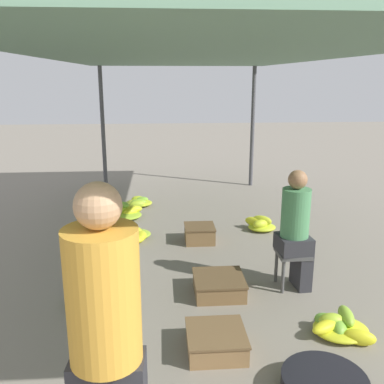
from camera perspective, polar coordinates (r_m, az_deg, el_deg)
name	(u,v)px	position (r m, az deg, el deg)	size (l,w,h in m)	color
canopy_post_back_left	(103,129)	(8.86, -11.79, 8.24)	(0.08, 0.08, 2.45)	#4C4C51
canopy_post_back_right	(253,128)	(9.00, 8.07, 8.50)	(0.08, 0.08, 2.45)	#4C4C51
canopy_tarp	(191,56)	(5.21, -0.08, 17.63)	(3.45, 7.49, 0.04)	#567A60
vendor_foreground	(106,342)	(2.38, -11.39, -19.00)	(0.41, 0.40, 1.77)	#2D2D33
stool	(293,258)	(4.81, 13.25, -8.62)	(0.34, 0.34, 0.41)	#4C4C4C
vendor_seated	(296,228)	(4.69, 13.74, -4.68)	(0.37, 0.37, 1.31)	#2D2D33
banana_pile_left_0	(96,298)	(4.59, -12.63, -13.63)	(0.60, 0.63, 0.18)	#BFD12A
banana_pile_left_1	(124,213)	(7.09, -9.00, -2.78)	(0.62, 0.51, 0.28)	yellow
banana_pile_left_2	(135,235)	(6.17, -7.65, -5.66)	(0.49, 0.53, 0.17)	yellow
banana_pile_left_3	(139,203)	(7.70, -7.13, -1.40)	(0.48, 0.52, 0.15)	#B1CB2D
banana_pile_right_0	(340,327)	(4.22, 19.08, -16.63)	(0.57, 0.51, 0.20)	#73B238
banana_pile_right_1	(261,224)	(6.55, 9.14, -4.20)	(0.47, 0.52, 0.23)	#C3D229
crate_near	(219,285)	(4.66, 3.60, -12.29)	(0.53, 0.53, 0.19)	brown
crate_mid	(200,234)	(6.01, 1.02, -5.57)	(0.42, 0.42, 0.23)	brown
crate_far	(216,341)	(3.80, 3.23, -19.24)	(0.50, 0.50, 0.19)	olive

